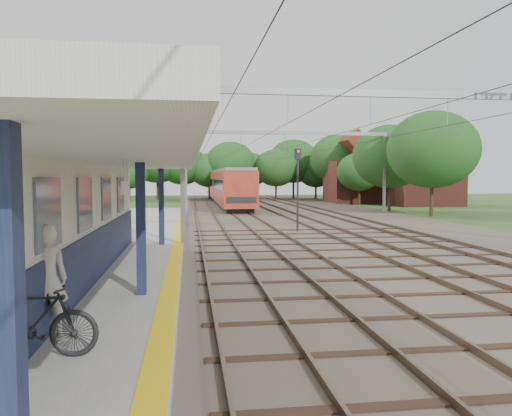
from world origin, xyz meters
TOP-DOWN VIEW (x-y plane):
  - ballast_bed at (4.00, 30.00)m, footprint 18.00×90.00m
  - platform at (-7.50, 14.00)m, footprint 5.00×52.00m
  - yellow_stripe at (-5.25, 14.00)m, footprint 0.45×52.00m
  - station_building at (-8.88, 7.00)m, footprint 3.41×18.00m
  - canopy at (-7.77, 6.00)m, footprint 6.40×20.00m
  - rail_tracks at (1.50, 30.00)m, footprint 11.80×88.00m
  - catenary_system at (3.39, 25.28)m, footprint 17.22×88.00m
  - tree_band at (3.84, 57.12)m, footprint 31.72×30.88m
  - house_near at (21.00, 46.00)m, footprint 7.00×6.12m
  - house_far at (16.00, 52.00)m, footprint 8.00×6.12m
  - person at (-7.28, 2.94)m, footprint 0.86×0.71m
  - bicycle at (-7.17, 1.85)m, footprint 2.00×0.63m
  - train at (-0.50, 52.42)m, footprint 2.93×36.50m
  - signal_post at (1.35, 21.37)m, footprint 0.38×0.33m

SIDE VIEW (x-z plane):
  - ballast_bed at x=4.00m, z-range 0.00..0.10m
  - platform at x=-7.50m, z-range 0.00..0.35m
  - rail_tracks at x=1.50m, z-range 0.10..0.25m
  - yellow_stripe at x=-5.25m, z-range 0.35..0.36m
  - bicycle at x=-7.17m, z-range 0.35..1.54m
  - person at x=-7.28m, z-range 0.35..2.38m
  - station_building at x=-8.88m, z-range 0.34..3.74m
  - train at x=-0.50m, z-range 0.22..4.07m
  - house_near at x=21.00m, z-range -0.96..6.93m
  - signal_post at x=1.35m, z-range 0.73..5.50m
  - house_far at x=16.00m, z-range -1.09..7.56m
  - canopy at x=-7.77m, z-range 1.92..5.36m
  - tree_band at x=3.84m, z-range 0.51..9.33m
  - catenary_system at x=3.39m, z-range 2.01..9.01m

